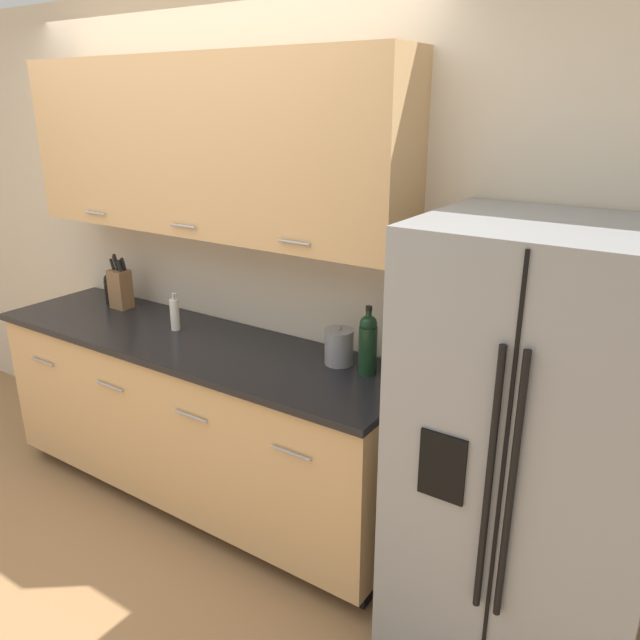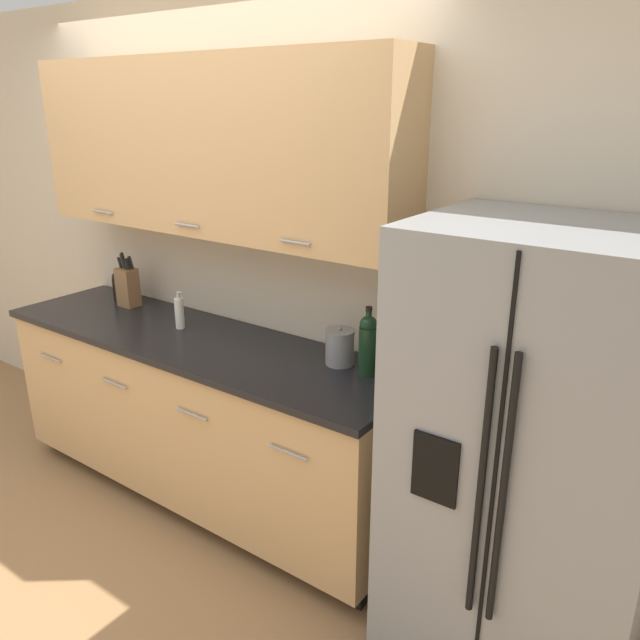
{
  "view_description": "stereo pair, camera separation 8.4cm",
  "coord_description": "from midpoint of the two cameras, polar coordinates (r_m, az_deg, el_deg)",
  "views": [
    {
      "loc": [
        2.27,
        -1.23,
        2.07
      ],
      "look_at": [
        0.87,
        0.87,
        1.18
      ],
      "focal_mm": 35.0,
      "sensor_mm": 36.0,
      "label": 1
    },
    {
      "loc": [
        2.34,
        -1.18,
        2.07
      ],
      "look_at": [
        0.87,
        0.87,
        1.18
      ],
      "focal_mm": 35.0,
      "sensor_mm": 36.0,
      "label": 2
    }
  ],
  "objects": [
    {
      "name": "steel_canister",
      "position": [
        2.83,
        0.9,
        -2.46
      ],
      "size": [
        0.13,
        0.13,
        0.18
      ],
      "color": "gray",
      "rests_on": "counter_unit"
    },
    {
      "name": "ground_plane",
      "position": [
        3.32,
        -23.69,
        -21.12
      ],
      "size": [
        14.0,
        14.0,
        0.0
      ],
      "primitive_type": "plane",
      "color": "#997047"
    },
    {
      "name": "wine_bottle",
      "position": [
        2.71,
        3.52,
        -2.13
      ],
      "size": [
        0.08,
        0.08,
        0.31
      ],
      "color": "black",
      "rests_on": "counter_unit"
    },
    {
      "name": "refrigerator",
      "position": [
        2.41,
        17.8,
        -11.95
      ],
      "size": [
        0.87,
        0.74,
        1.71
      ],
      "color": "gray",
      "rests_on": "ground_plane"
    },
    {
      "name": "knife_block",
      "position": [
        3.79,
        -18.4,
        2.84
      ],
      "size": [
        0.11,
        0.09,
        0.31
      ],
      "color": "olive",
      "rests_on": "counter_unit"
    },
    {
      "name": "soap_dispenser",
      "position": [
        3.35,
        -13.84,
        0.52
      ],
      "size": [
        0.05,
        0.05,
        0.2
      ],
      "color": "silver",
      "rests_on": "counter_unit"
    },
    {
      "name": "counter_unit",
      "position": [
        3.43,
        -11.68,
        -8.84
      ],
      "size": [
        2.38,
        0.64,
        0.93
      ],
      "color": "black",
      "rests_on": "ground_plane"
    },
    {
      "name": "wall_back",
      "position": [
        3.33,
        -10.13,
        8.74
      ],
      "size": [
        10.0,
        0.39,
        2.6
      ],
      "color": "beige",
      "rests_on": "ground_plane"
    },
    {
      "name": "oil_bottle",
      "position": [
        3.91,
        -19.27,
        2.8
      ],
      "size": [
        0.06,
        0.06,
        0.19
      ],
      "color": "black",
      "rests_on": "counter_unit"
    }
  ]
}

